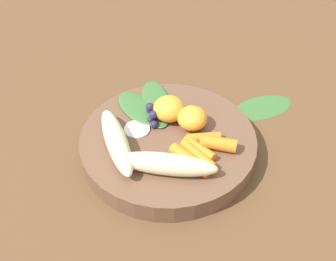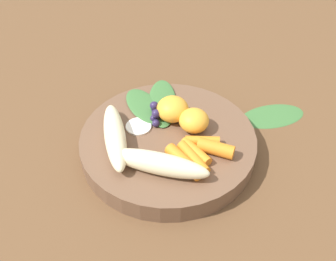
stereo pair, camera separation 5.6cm
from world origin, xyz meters
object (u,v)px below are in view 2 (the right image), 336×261
(orange_segment_near, at_px, (173,109))
(banana_peeled_left, at_px, (159,163))
(bowl, at_px, (168,143))
(banana_peeled_right, at_px, (115,136))
(kale_leaf_stray, at_px, (273,115))

(orange_segment_near, bearing_deg, banana_peeled_left, 162.96)
(bowl, bearing_deg, banana_peeled_left, 163.00)
(banana_peeled_left, distance_m, banana_peeled_right, 0.08)
(banana_peeled_right, xyz_separation_m, kale_leaf_stray, (0.07, -0.27, -0.04))
(orange_segment_near, distance_m, kale_leaf_stray, 0.18)
(banana_peeled_left, bearing_deg, kale_leaf_stray, 54.46)
(orange_segment_near, bearing_deg, kale_leaf_stray, -83.32)
(banana_peeled_left, relative_size, banana_peeled_right, 1.00)
(banana_peeled_right, bearing_deg, bowl, 91.17)
(kale_leaf_stray, bearing_deg, bowl, -171.71)
(orange_segment_near, xyz_separation_m, kale_leaf_stray, (0.02, -0.18, -0.05))
(orange_segment_near, bearing_deg, banana_peeled_right, 117.44)
(banana_peeled_right, xyz_separation_m, orange_segment_near, (0.05, -0.09, 0.00))
(banana_peeled_right, height_order, kale_leaf_stray, banana_peeled_right)
(kale_leaf_stray, bearing_deg, orange_segment_near, 177.49)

